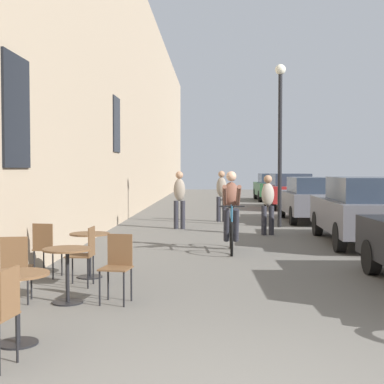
{
  "coord_description": "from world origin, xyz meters",
  "views": [
    {
      "loc": [
        -0.23,
        -3.83,
        1.75
      ],
      "look_at": [
        -0.85,
        13.23,
        1.05
      ],
      "focal_mm": 51.46,
      "sensor_mm": 36.0,
      "label": 1
    }
  ],
  "objects": [
    {
      "name": "building_facade_left",
      "position": [
        -3.45,
        14.0,
        4.76
      ],
      "size": [
        0.54,
        68.0,
        9.53
      ],
      "color": "tan",
      "rests_on": "ground_plane"
    },
    {
      "name": "cafe_table_near",
      "position": [
        -2.17,
        1.54,
        0.52
      ],
      "size": [
        0.64,
        0.64,
        0.72
      ],
      "color": "black",
      "rests_on": "ground_plane"
    },
    {
      "name": "cafe_table_mid",
      "position": [
        -2.12,
        3.24,
        0.52
      ],
      "size": [
        0.64,
        0.64,
        0.72
      ],
      "color": "black",
      "rests_on": "ground_plane"
    },
    {
      "name": "cafe_chair_mid_toward_street",
      "position": [
        -2.78,
        3.17,
        0.52
      ],
      "size": [
        0.44,
        0.44,
        0.89
      ],
      "color": "black",
      "rests_on": "ground_plane"
    },
    {
      "name": "cafe_chair_mid_toward_wall",
      "position": [
        -1.47,
        3.32,
        0.52
      ],
      "size": [
        0.43,
        0.43,
        0.89
      ],
      "color": "black",
      "rests_on": "ground_plane"
    },
    {
      "name": "cafe_table_far",
      "position": [
        -2.21,
        4.94,
        0.52
      ],
      "size": [
        0.64,
        0.64,
        0.72
      ],
      "color": "black",
      "rests_on": "ground_plane"
    },
    {
      "name": "cafe_chair_far_toward_street",
      "position": [
        -2.9,
        4.87,
        0.52
      ],
      "size": [
        0.44,
        0.44,
        0.89
      ],
      "color": "black",
      "rests_on": "ground_plane"
    },
    {
      "name": "cafe_chair_far_toward_wall",
      "position": [
        -2.13,
        4.28,
        0.52
      ],
      "size": [
        0.39,
        0.39,
        0.89
      ],
      "color": "black",
      "rests_on": "ground_plane"
    },
    {
      "name": "cyclist_on_bicycle",
      "position": [
        0.18,
        7.93,
        0.81
      ],
      "size": [
        0.52,
        1.76,
        1.74
      ],
      "color": "black",
      "rests_on": "ground_plane"
    },
    {
      "name": "pedestrian_near",
      "position": [
        1.25,
        10.82,
        0.9
      ],
      "size": [
        0.37,
        0.29,
        1.6
      ],
      "color": "#26262D",
      "rests_on": "ground_plane"
    },
    {
      "name": "pedestrian_mid",
      "position": [
        -1.19,
        12.25,
        0.95
      ],
      "size": [
        0.36,
        0.27,
        1.69
      ],
      "color": "#26262D",
      "rests_on": "ground_plane"
    },
    {
      "name": "pedestrian_far",
      "position": [
        0.09,
        14.53,
        0.96
      ],
      "size": [
        0.38,
        0.3,
        1.7
      ],
      "color": "#26262D",
      "rests_on": "ground_plane"
    },
    {
      "name": "street_lamp",
      "position": [
        1.81,
        12.86,
        3.11
      ],
      "size": [
        0.32,
        0.32,
        4.9
      ],
      "color": "black",
      "rests_on": "ground_plane"
    },
    {
      "name": "parked_car_second",
      "position": [
        3.34,
        9.13,
        0.82
      ],
      "size": [
        1.98,
        4.48,
        1.57
      ],
      "color": "#595960",
      "rests_on": "ground_plane"
    },
    {
      "name": "parked_car_third",
      "position": [
        3.1,
        14.67,
        0.77
      ],
      "size": [
        1.78,
        4.2,
        1.49
      ],
      "color": "#595960",
      "rests_on": "ground_plane"
    },
    {
      "name": "parked_car_fourth",
      "position": [
        3.19,
        20.81,
        0.81
      ],
      "size": [
        1.87,
        4.41,
        1.57
      ],
      "color": "maroon",
      "rests_on": "ground_plane"
    },
    {
      "name": "parked_car_fifth",
      "position": [
        3.14,
        26.95,
        0.79
      ],
      "size": [
        1.84,
        4.29,
        1.52
      ],
      "color": "#23512D",
      "rests_on": "ground_plane"
    }
  ]
}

